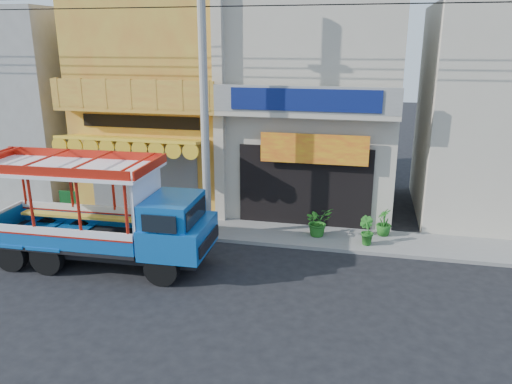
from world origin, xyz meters
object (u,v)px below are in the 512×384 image
Objects in this scene: songthaew_truck at (112,216)px; potted_plant_c at (384,222)px; potted_plant_a at (318,221)px; green_sign at (69,207)px; utility_pole at (208,85)px; potted_plant_b at (366,231)px.

songthaew_truck reaches higher than potted_plant_c.
potted_plant_c is at bearing -23.35° from potted_plant_a.
potted_plant_a is at bearing 1.65° from green_sign.
potted_plant_c is at bearing 3.93° from green_sign.
potted_plant_c is (5.58, 1.23, -4.46)m from utility_pole.
green_sign is 1.03× the size of potted_plant_a.
potted_plant_b is at bearing 22.46° from songthaew_truck.
songthaew_truck is at bearing 68.46° from potted_plant_b.
songthaew_truck is at bearing 174.33° from potted_plant_a.
potted_plant_b is (7.16, 2.96, -0.96)m from songthaew_truck.
utility_pole is 7.18m from green_sign.
utility_pole is 30.92× the size of potted_plant_b.
utility_pole is 5.65m from potted_plant_a.
potted_plant_a is at bearing 11.80° from utility_pole.
potted_plant_a is 1.09× the size of potted_plant_b.
songthaew_truck is (-2.14, -2.65, -3.50)m from utility_pole.
potted_plant_a reaches higher than potted_plant_b.
songthaew_truck is at bearing -42.03° from green_sign.
potted_plant_c is (0.56, 0.92, -0.00)m from potted_plant_b.
utility_pole is 27.43× the size of green_sign.
songthaew_truck is at bearing -67.92° from potted_plant_c.
utility_pole reaches higher than potted_plant_c.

